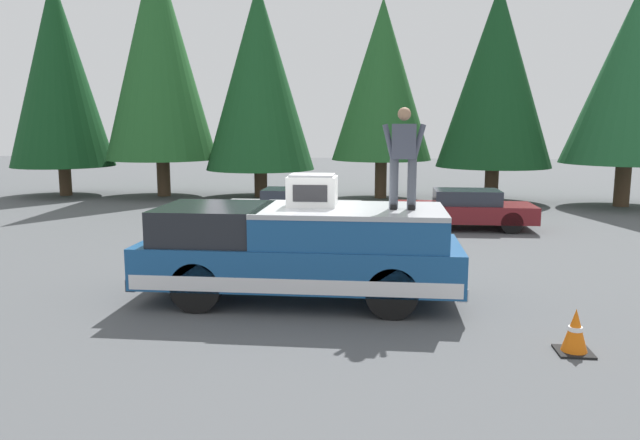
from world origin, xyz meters
name	(u,v)px	position (x,y,z in m)	size (l,w,h in m)	color
ground_plane	(295,292)	(0.00, 0.00, 0.00)	(90.00, 90.00, 0.00)	#4C4F51
pickup_truck	(300,251)	(-0.45, -0.16, 0.87)	(2.01, 5.54, 1.65)	navy
compressor_unit	(312,190)	(-0.30, -0.36, 1.93)	(0.65, 0.84, 0.56)	white
person_on_truck_bed	(403,155)	(-0.47, -1.91, 2.55)	(0.29, 0.72, 1.69)	#4C515B
parked_car_maroon	(464,209)	(7.32, -3.96, 0.58)	(1.64, 4.10, 1.16)	maroon
parked_car_silver	(293,208)	(7.03, 1.11, 0.58)	(1.64, 4.10, 1.16)	silver
traffic_cone	(575,332)	(-2.53, -4.19, 0.29)	(0.47, 0.47, 0.62)	black
conifer_far_left	(631,80)	(12.95, -10.54, 4.68)	(4.70, 4.70, 7.77)	#4C3826
conifer_left	(496,76)	(13.87, -5.89, 4.91)	(4.48, 4.48, 8.45)	#4C3826
conifer_center_left	(382,80)	(14.61, -1.47, 4.86)	(4.13, 4.13, 8.13)	#4C3826
conifer_center_right	(259,77)	(14.42, 3.62, 4.99)	(4.57, 4.57, 8.82)	#4C3826
conifer_right	(158,53)	(14.34, 7.88, 6.01)	(4.66, 4.66, 10.46)	#4C3826
conifer_far_right	(58,72)	(14.10, 12.23, 5.26)	(4.30, 4.30, 9.26)	#4C3826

